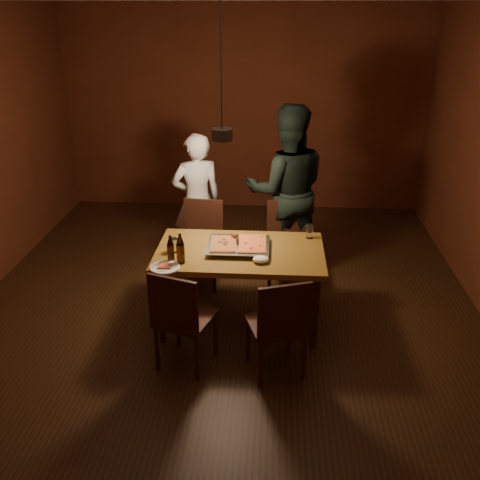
# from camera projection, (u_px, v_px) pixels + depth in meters

# --- Properties ---
(room_shell) EXTENTS (6.00, 6.00, 6.00)m
(room_shell) POSITION_uv_depth(u_px,v_px,m) (223.00, 174.00, 4.69)
(room_shell) COLOR #341F0E
(room_shell) RESTS_ON ground
(dining_table) EXTENTS (1.50, 0.90, 0.75)m
(dining_table) POSITION_uv_depth(u_px,v_px,m) (240.00, 258.00, 4.81)
(dining_table) COLOR olive
(dining_table) RESTS_ON floor
(chair_far_left) EXTENTS (0.46, 0.46, 0.49)m
(chair_far_left) POSITION_uv_depth(u_px,v_px,m) (202.00, 235.00, 5.64)
(chair_far_left) COLOR #38190F
(chair_far_left) RESTS_ON floor
(chair_far_right) EXTENTS (0.44, 0.44, 0.49)m
(chair_far_right) POSITION_uv_depth(u_px,v_px,m) (287.00, 236.00, 5.60)
(chair_far_right) COLOR #38190F
(chair_far_right) RESTS_ON floor
(chair_near_left) EXTENTS (0.53, 0.53, 0.49)m
(chair_near_left) POSITION_uv_depth(u_px,v_px,m) (180.00, 312.00, 4.23)
(chair_near_left) COLOR #38190F
(chair_near_left) RESTS_ON floor
(chair_near_right) EXTENTS (0.53, 0.53, 0.49)m
(chair_near_right) POSITION_uv_depth(u_px,v_px,m) (280.00, 320.00, 4.13)
(chair_near_right) COLOR #38190F
(chair_near_right) RESTS_ON floor
(pizza_tray) EXTENTS (0.56, 0.47, 0.05)m
(pizza_tray) POSITION_uv_depth(u_px,v_px,m) (239.00, 247.00, 4.79)
(pizza_tray) COLOR silver
(pizza_tray) RESTS_ON dining_table
(pizza_meat) EXTENTS (0.25, 0.38, 0.02)m
(pizza_meat) POSITION_uv_depth(u_px,v_px,m) (224.00, 244.00, 4.78)
(pizza_meat) COLOR maroon
(pizza_meat) RESTS_ON pizza_tray
(pizza_cheese) EXTENTS (0.26, 0.41, 0.02)m
(pizza_cheese) POSITION_uv_depth(u_px,v_px,m) (252.00, 243.00, 4.78)
(pizza_cheese) COLOR gold
(pizza_cheese) RESTS_ON pizza_tray
(spatula) EXTENTS (0.20, 0.25, 0.04)m
(spatula) POSITION_uv_depth(u_px,v_px,m) (240.00, 242.00, 4.80)
(spatula) COLOR silver
(spatula) RESTS_ON pizza_tray
(beer_bottle_a) EXTENTS (0.06, 0.06, 0.24)m
(beer_bottle_a) POSITION_uv_depth(u_px,v_px,m) (171.00, 248.00, 4.54)
(beer_bottle_a) COLOR black
(beer_bottle_a) RESTS_ON dining_table
(beer_bottle_b) EXTENTS (0.07, 0.07, 0.27)m
(beer_bottle_b) POSITION_uv_depth(u_px,v_px,m) (180.00, 249.00, 4.50)
(beer_bottle_b) COLOR black
(beer_bottle_b) RESTS_ON dining_table
(water_glass_left) EXTENTS (0.08, 0.08, 0.13)m
(water_glass_left) POSITION_uv_depth(u_px,v_px,m) (174.00, 245.00, 4.72)
(water_glass_left) COLOR silver
(water_glass_left) RESTS_ON dining_table
(water_glass_right) EXTENTS (0.07, 0.07, 0.13)m
(water_glass_right) POSITION_uv_depth(u_px,v_px,m) (310.00, 231.00, 5.01)
(water_glass_right) COLOR silver
(water_glass_right) RESTS_ON dining_table
(plate_slice) EXTENTS (0.25, 0.25, 0.03)m
(plate_slice) POSITION_uv_depth(u_px,v_px,m) (165.00, 267.00, 4.46)
(plate_slice) COLOR white
(plate_slice) RESTS_ON dining_table
(napkin) EXTENTS (0.14, 0.11, 0.06)m
(napkin) POSITION_uv_depth(u_px,v_px,m) (261.00, 260.00, 4.55)
(napkin) COLOR white
(napkin) RESTS_ON dining_table
(diner_white) EXTENTS (0.65, 0.53, 1.52)m
(diner_white) POSITION_uv_depth(u_px,v_px,m) (197.00, 201.00, 5.95)
(diner_white) COLOR white
(diner_white) RESTS_ON floor
(diner_dark) EXTENTS (0.97, 0.80, 1.85)m
(diner_dark) POSITION_uv_depth(u_px,v_px,m) (287.00, 191.00, 5.75)
(diner_dark) COLOR black
(diner_dark) RESTS_ON floor
(pendant_lamp) EXTENTS (0.18, 0.18, 1.10)m
(pendant_lamp) POSITION_uv_depth(u_px,v_px,m) (222.00, 133.00, 4.55)
(pendant_lamp) COLOR black
(pendant_lamp) RESTS_ON ceiling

